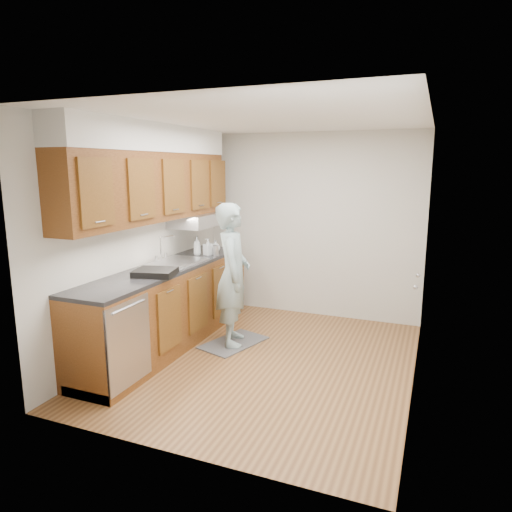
{
  "coord_description": "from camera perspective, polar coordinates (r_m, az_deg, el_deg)",
  "views": [
    {
      "loc": [
        1.61,
        -4.29,
        2.05
      ],
      "look_at": [
        -0.21,
        0.25,
        1.09
      ],
      "focal_mm": 32.0,
      "sensor_mm": 36.0,
      "label": 1
    }
  ],
  "objects": [
    {
      "name": "dish_rack",
      "position": [
        4.83,
        -12.5,
        -2.0
      ],
      "size": [
        0.48,
        0.43,
        0.06
      ],
      "primitive_type": "cube",
      "rotation": [
        0.0,
        0.0,
        0.24
      ],
      "color": "black",
      "rests_on": "counter"
    },
    {
      "name": "soap_bottle_b",
      "position": [
        5.82,
        -6.01,
        1.17
      ],
      "size": [
        0.12,
        0.12,
        0.21
      ],
      "primitive_type": "imported",
      "rotation": [
        0.0,
        0.0,
        -0.33
      ],
      "color": "#B6C0C6",
      "rests_on": "counter"
    },
    {
      "name": "wall_left",
      "position": [
        5.35,
        -13.99,
        2.24
      ],
      "size": [
        0.02,
        3.5,
        2.5
      ],
      "primitive_type": "cube",
      "color": "beige",
      "rests_on": "floor"
    },
    {
      "name": "soap_bottle_a",
      "position": [
        5.83,
        -7.38,
        1.32
      ],
      "size": [
        0.13,
        0.13,
        0.24
      ],
      "primitive_type": "imported",
      "rotation": [
        0.0,
        0.0,
        0.51
      ],
      "color": "#B6C0C6",
      "rests_on": "counter"
    },
    {
      "name": "closet_door",
      "position": [
        4.7,
        19.81,
        -2.09
      ],
      "size": [
        0.02,
        1.22,
        2.05
      ],
      "primitive_type": "cube",
      "color": "white",
      "rests_on": "wall_right"
    },
    {
      "name": "counter",
      "position": [
        5.35,
        -10.99,
        -5.99
      ],
      "size": [
        0.64,
        2.8,
        1.3
      ],
      "color": "brown",
      "rests_on": "floor"
    },
    {
      "name": "steel_can",
      "position": [
        5.79,
        -5.05,
        0.71
      ],
      "size": [
        0.09,
        0.09,
        0.13
      ],
      "primitive_type": "cylinder",
      "rotation": [
        0.0,
        0.0,
        0.41
      ],
      "color": "#A5A5AA",
      "rests_on": "counter"
    },
    {
      "name": "soap_bottle_c",
      "position": [
        6.01,
        -5.1,
        1.26
      ],
      "size": [
        0.18,
        0.18,
        0.16
      ],
      "primitive_type": "imported",
      "rotation": [
        0.0,
        0.0,
        0.8
      ],
      "color": "#B6C0C6",
      "rests_on": "counter"
    },
    {
      "name": "person",
      "position": [
        5.2,
        -2.91,
        -1.16
      ],
      "size": [
        0.65,
        0.77,
        1.85
      ],
      "primitive_type": "imported",
      "rotation": [
        0.0,
        0.0,
        1.95
      ],
      "color": "#88A2A6",
      "rests_on": "floor_mat"
    },
    {
      "name": "wall_right",
      "position": [
        4.36,
        20.0,
        -0.07
      ],
      "size": [
        0.02,
        3.5,
        2.5
      ],
      "primitive_type": "cube",
      "color": "beige",
      "rests_on": "floor"
    },
    {
      "name": "ceiling",
      "position": [
        4.6,
        1.29,
        16.78
      ],
      "size": [
        3.5,
        3.5,
        0.0
      ],
      "primitive_type": "plane",
      "rotation": [
        3.14,
        0.0,
        0.0
      ],
      "color": "white",
      "rests_on": "wall_left"
    },
    {
      "name": "floor",
      "position": [
        5.01,
        1.16,
        -12.96
      ],
      "size": [
        3.5,
        3.5,
        0.0
      ],
      "primitive_type": "plane",
      "color": "brown",
      "rests_on": "ground"
    },
    {
      "name": "wall_back",
      "position": [
        6.3,
        6.85,
        3.78
      ],
      "size": [
        3.0,
        0.02,
        2.5
      ],
      "primitive_type": "cube",
      "color": "beige",
      "rests_on": "floor"
    },
    {
      "name": "floor_mat",
      "position": [
        5.47,
        -2.81,
        -10.77
      ],
      "size": [
        0.68,
        0.89,
        0.01
      ],
      "primitive_type": "cube",
      "rotation": [
        0.0,
        0.0,
        -0.31
      ],
      "color": "slate",
      "rests_on": "floor"
    },
    {
      "name": "upper_cabinets",
      "position": [
        5.24,
        -12.54,
        9.8
      ],
      "size": [
        0.47,
        2.8,
        1.21
      ],
      "color": "brown",
      "rests_on": "wall_left"
    }
  ]
}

